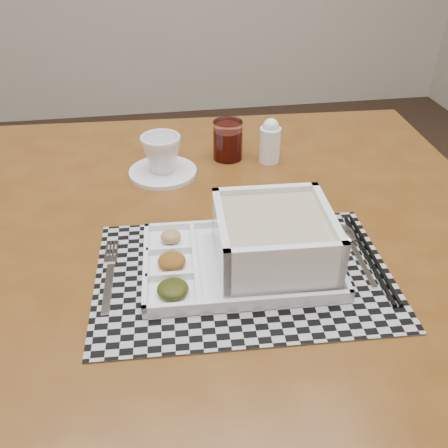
% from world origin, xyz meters
% --- Properties ---
extents(floor, '(5.00, 5.00, 0.00)m').
position_xyz_m(floor, '(0.00, 0.00, 0.00)').
color(floor, black).
rests_on(floor, ground).
extents(dining_table, '(1.15, 1.15, 0.82)m').
position_xyz_m(dining_table, '(0.47, -0.20, 0.74)').
color(dining_table, '#572D0F').
rests_on(dining_table, ground).
extents(placemat, '(0.50, 0.35, 0.00)m').
position_xyz_m(placemat, '(0.47, -0.33, 0.82)').
color(placemat, '#A2A2A9').
rests_on(placemat, dining_table).
extents(serving_tray, '(0.33, 0.24, 0.10)m').
position_xyz_m(serving_tray, '(0.51, -0.31, 0.86)').
color(serving_tray, white).
rests_on(serving_tray, placemat).
extents(fork, '(0.03, 0.19, 0.00)m').
position_xyz_m(fork, '(0.25, -0.30, 0.83)').
color(fork, silver).
rests_on(fork, placemat).
extents(spoon, '(0.04, 0.18, 0.01)m').
position_xyz_m(spoon, '(0.68, -0.26, 0.83)').
color(spoon, silver).
rests_on(spoon, placemat).
extents(chopsticks, '(0.03, 0.24, 0.01)m').
position_xyz_m(chopsticks, '(0.69, -0.33, 0.83)').
color(chopsticks, black).
rests_on(chopsticks, placemat).
extents(saucer, '(0.15, 0.15, 0.01)m').
position_xyz_m(saucer, '(0.36, 0.04, 0.83)').
color(saucer, white).
rests_on(saucer, dining_table).
extents(cup, '(0.11, 0.11, 0.08)m').
position_xyz_m(cup, '(0.36, 0.04, 0.87)').
color(cup, white).
rests_on(cup, saucer).
extents(juice_glass, '(0.07, 0.07, 0.09)m').
position_xyz_m(juice_glass, '(0.52, 0.10, 0.86)').
color(juice_glass, white).
rests_on(juice_glass, dining_table).
extents(creamer_bottle, '(0.05, 0.05, 0.10)m').
position_xyz_m(creamer_bottle, '(0.61, 0.06, 0.87)').
color(creamer_bottle, white).
rests_on(creamer_bottle, dining_table).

